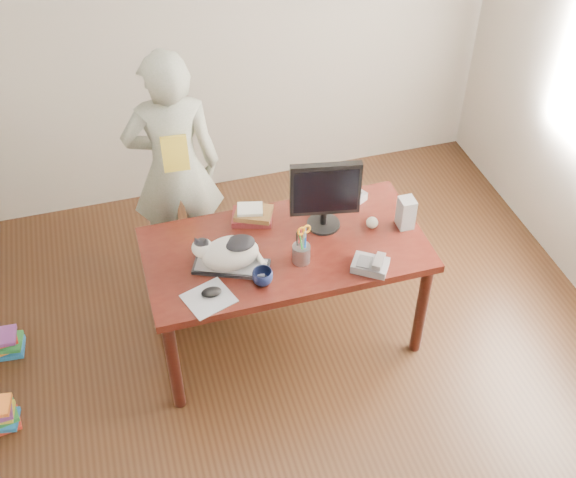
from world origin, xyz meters
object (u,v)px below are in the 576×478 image
at_px(speaker, 406,213).
at_px(person, 174,169).
at_px(cat, 228,252).
at_px(keyboard, 231,266).
at_px(mouse, 211,292).
at_px(book_pile_b, 2,343).
at_px(calculator, 347,194).
at_px(pen_cup, 301,252).
at_px(coffee_mug, 263,277).
at_px(baseball, 372,223).
at_px(monitor, 325,193).
at_px(phone, 371,265).
at_px(desk, 282,256).
at_px(book_stack, 252,215).

height_order(speaker, person, person).
bearing_deg(cat, keyboard, 8.36).
xyz_separation_m(mouse, book_pile_b, (-1.24, 0.61, -0.70)).
bearing_deg(calculator, speaker, -83.29).
distance_m(pen_cup, coffee_mug, 0.27).
bearing_deg(mouse, calculator, 11.23).
relative_size(pen_cup, baseball, 3.63).
height_order(monitor, pen_cup, monitor).
xyz_separation_m(phone, calculator, (0.08, 0.62, -0.00)).
height_order(cat, pen_cup, pen_cup).
bearing_deg(speaker, desk, 173.00).
xyz_separation_m(monitor, person, (-0.75, 0.72, -0.19)).
distance_m(pen_cup, calculator, 0.63).
height_order(coffee_mug, book_stack, same).
distance_m(mouse, book_pile_b, 1.55).
xyz_separation_m(baseball, book_stack, (-0.65, 0.26, 0.00)).
bearing_deg(calculator, monitor, -164.45).
bearing_deg(coffee_mug, cat, 132.56).
height_order(book_stack, calculator, book_stack).
distance_m(monitor, mouse, 0.85).
bearing_deg(coffee_mug, calculator, 39.23).
bearing_deg(calculator, book_pile_b, 150.58).
distance_m(desk, monitor, 0.48).
height_order(coffee_mug, speaker, speaker).
bearing_deg(desk, cat, -155.34).
xyz_separation_m(coffee_mug, book_stack, (0.08, 0.52, -0.01)).
relative_size(mouse, calculator, 0.51).
relative_size(monitor, mouse, 3.60).
relative_size(mouse, book_stack, 0.46).
height_order(pen_cup, person, person).
bearing_deg(cat, phone, 6.79).
relative_size(book_stack, book_pile_b, 1.06).
relative_size(phone, person, 0.14).
relative_size(monitor, coffee_mug, 4.02).
bearing_deg(baseball, book_pile_b, 171.61).
distance_m(keyboard, speaker, 1.06).
height_order(monitor, calculator, monitor).
relative_size(monitor, calculator, 1.82).
relative_size(desk, mouse, 12.79).
bearing_deg(cat, book_stack, 81.29).
xyz_separation_m(desk, calculator, (0.48, 0.23, 0.18)).
height_order(pen_cup, mouse, pen_cup).
height_order(keyboard, pen_cup, pen_cup).
distance_m(phone, speaker, 0.43).
distance_m(cat, person, 0.91).
xyz_separation_m(desk, person, (-0.49, 0.74, 0.22)).
relative_size(desk, speaker, 8.25).
bearing_deg(pen_cup, person, 119.58).
distance_m(keyboard, monitor, 0.67).
relative_size(speaker, baseball, 2.79).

